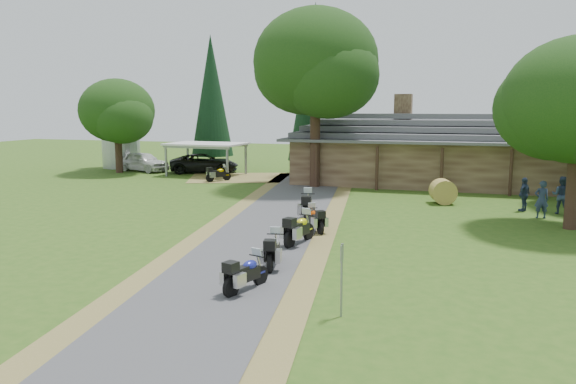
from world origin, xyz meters
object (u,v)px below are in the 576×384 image
(motorcycle_row_a, at_px, (246,272))
(motorcycle_carport_a, at_px, (218,173))
(motorcycle_row_c, at_px, (299,228))
(hay_bale, at_px, (443,192))
(motorcycle_row_b, at_px, (273,249))
(motorcycle_row_d, at_px, (315,218))
(motorcycle_row_e, at_px, (307,205))
(car_white_sedan, at_px, (143,159))
(silo, at_px, (120,130))
(car_dark_suv, at_px, (204,158))
(lodge, at_px, (445,148))
(carport, at_px, (206,159))

(motorcycle_row_a, xyz_separation_m, motorcycle_carport_a, (-10.73, 22.00, 0.01))
(motorcycle_row_a, relative_size, motorcycle_row_c, 0.88)
(hay_bale, bearing_deg, motorcycle_row_b, -109.11)
(motorcycle_row_d, bearing_deg, motorcycle_row_e, -9.89)
(car_white_sedan, distance_m, motorcycle_row_a, 32.27)
(silo, xyz_separation_m, car_dark_suv, (8.54, -1.25, -2.13))
(silo, xyz_separation_m, hay_bale, (27.58, -10.78, -2.60))
(lodge, xyz_separation_m, car_white_sedan, (-23.98, 0.37, -1.44))
(motorcycle_row_c, bearing_deg, motorcycle_row_a, -166.26)
(motorcycle_row_d, distance_m, motorcycle_row_e, 2.38)
(silo, distance_m, motorcycle_row_c, 31.61)
(car_white_sedan, xyz_separation_m, motorcycle_row_a, (19.22, -25.91, -0.43))
(lodge, bearing_deg, car_white_sedan, 179.11)
(motorcycle_carport_a, distance_m, hay_bale, 16.46)
(lodge, relative_size, motorcycle_row_e, 10.07)
(car_dark_suv, xyz_separation_m, motorcycle_row_c, (13.99, -20.77, -0.48))
(silo, height_order, motorcycle_row_c, silo)
(car_dark_suv, distance_m, motorcycle_row_e, 20.80)
(lodge, bearing_deg, hay_bale, -88.44)
(motorcycle_row_a, relative_size, motorcycle_row_d, 1.02)
(carport, height_order, motorcycle_carport_a, carport)
(motorcycle_row_b, bearing_deg, motorcycle_row_e, -3.58)
(motorcycle_row_c, relative_size, motorcycle_row_e, 0.91)
(silo, relative_size, motorcycle_carport_a, 3.77)
(motorcycle_row_e, bearing_deg, silo, 38.85)
(motorcycle_row_b, bearing_deg, car_white_sedan, 28.95)
(lodge, relative_size, car_dark_suv, 3.58)
(car_dark_suv, relative_size, motorcycle_row_a, 3.50)
(lodge, distance_m, motorcycle_row_e, 16.24)
(silo, height_order, hay_bale, silo)
(silo, bearing_deg, car_white_sedan, -30.39)
(silo, xyz_separation_m, carport, (9.51, -2.83, -2.02))
(lodge, height_order, car_dark_suv, lodge)
(carport, relative_size, motorcycle_row_d, 3.45)
(motorcycle_row_c, xyz_separation_m, motorcycle_carport_a, (-10.66, 16.13, -0.07))
(carport, bearing_deg, hay_bale, -20.84)
(car_dark_suv, height_order, motorcycle_row_d, car_dark_suv)
(lodge, relative_size, motorcycle_row_c, 11.05)
(motorcycle_carport_a, relative_size, hay_bale, 1.29)
(lodge, distance_m, motorcycle_row_b, 23.51)
(motorcycle_row_a, xyz_separation_m, hay_bale, (4.99, 17.11, 0.09))
(car_white_sedan, xyz_separation_m, motorcycle_row_c, (19.16, -20.04, -0.35))
(motorcycle_row_c, relative_size, hay_bale, 1.44)
(motorcycle_row_b, distance_m, motorcycle_carport_a, 22.15)
(car_white_sedan, height_order, motorcycle_row_d, car_white_sedan)
(motorcycle_row_b, distance_m, motorcycle_row_d, 5.69)
(car_dark_suv, height_order, motorcycle_row_e, car_dark_suv)
(motorcycle_row_a, bearing_deg, car_dark_suv, 45.72)
(car_white_sedan, bearing_deg, silo, 76.79)
(hay_bale, bearing_deg, carport, 156.26)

